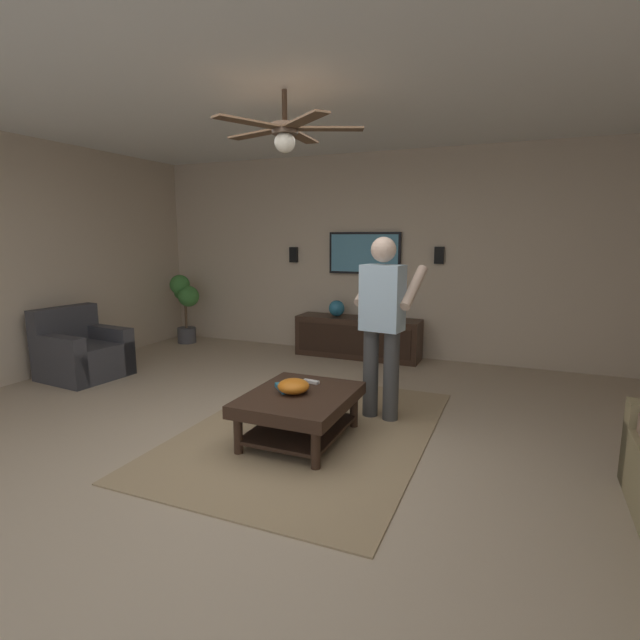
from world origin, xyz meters
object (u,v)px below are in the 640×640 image
(ceiling_fan, at_px, (286,132))
(bowl, at_px, (294,386))
(wall_speaker_right, at_px, (294,255))
(vase_round, at_px, (337,308))
(book, at_px, (288,387))
(media_console, at_px, (358,337))
(tv, at_px, (364,253))
(person_standing, at_px, (383,318))
(remote_white, at_px, (311,382))
(coffee_table, at_px, (300,406))
(armchair, at_px, (82,354))
(potted_plant_tall, at_px, (185,301))
(wall_speaker_left, at_px, (439,255))

(ceiling_fan, bearing_deg, bowl, -139.01)
(bowl, distance_m, wall_speaker_right, 3.53)
(bowl, relative_size, vase_round, 1.17)
(book, height_order, vase_round, vase_round)
(media_console, height_order, tv, tv)
(vase_round, relative_size, wall_speaker_right, 1.00)
(media_console, relative_size, book, 7.73)
(book, height_order, wall_speaker_right, wall_speaker_right)
(tv, distance_m, person_standing, 2.53)
(remote_white, distance_m, ceiling_fan, 2.03)
(coffee_table, xyz_separation_m, media_console, (2.81, 0.44, -0.02))
(book, bearing_deg, vase_round, -31.34)
(tv, height_order, vase_round, tv)
(person_standing, bearing_deg, wall_speaker_right, 49.06)
(ceiling_fan, bearing_deg, coffee_table, -123.99)
(bowl, bearing_deg, armchair, 78.02)
(media_console, bearing_deg, book, 6.40)
(vase_round, bearing_deg, bowl, -165.97)
(coffee_table, relative_size, vase_round, 4.55)
(coffee_table, distance_m, wall_speaker_right, 3.58)
(coffee_table, distance_m, vase_round, 2.93)
(vase_round, bearing_deg, tv, -51.92)
(coffee_table, distance_m, potted_plant_tall, 4.11)
(ceiling_fan, bearing_deg, person_standing, -44.00)
(potted_plant_tall, bearing_deg, remote_white, -126.39)
(coffee_table, height_order, potted_plant_tall, potted_plant_tall)
(person_standing, relative_size, wall_speaker_left, 7.45)
(vase_round, bearing_deg, wall_speaker_right, 71.71)
(person_standing, height_order, bowl, person_standing)
(remote_white, height_order, ceiling_fan, ceiling_fan)
(media_console, height_order, remote_white, media_console)
(wall_speaker_left, bearing_deg, ceiling_fan, 166.38)
(media_console, xyz_separation_m, book, (-2.76, -0.31, 0.14))
(potted_plant_tall, xyz_separation_m, ceiling_fan, (-2.50, -3.02, 1.76))
(ceiling_fan, bearing_deg, remote_white, -32.47)
(bowl, xyz_separation_m, wall_speaker_right, (3.08, 1.48, 0.92))
(remote_white, xyz_separation_m, vase_round, (2.52, 0.72, 0.25))
(bowl, bearing_deg, vase_round, 14.03)
(book, relative_size, wall_speaker_left, 1.00)
(media_console, bearing_deg, wall_speaker_right, -103.17)
(person_standing, bearing_deg, armchair, 99.95)
(armchair, bearing_deg, potted_plant_tall, 96.51)
(tv, xyz_separation_m, bowl, (-3.06, -0.39, -0.95))
(tv, relative_size, remote_white, 6.76)
(person_standing, bearing_deg, remote_white, 140.57)
(coffee_table, distance_m, remote_white, 0.31)
(bowl, relative_size, remote_white, 1.71)
(coffee_table, height_order, ceiling_fan, ceiling_fan)
(potted_plant_tall, bearing_deg, armchair, -178.93)
(coffee_table, distance_m, book, 0.19)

